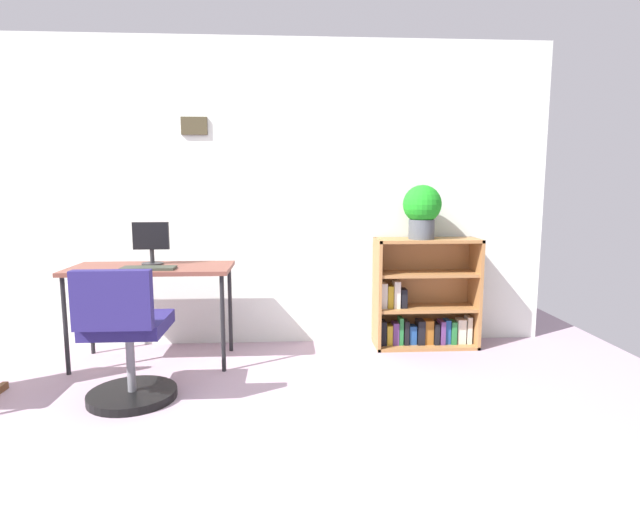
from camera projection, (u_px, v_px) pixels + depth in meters
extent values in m
plane|color=#A58C9D|center=(164.00, 498.00, 2.08)|extent=(6.24, 6.24, 0.00)
cube|color=silver|center=(223.00, 195.00, 4.04)|extent=(5.20, 0.10, 2.39)
cube|color=#3F3723|center=(194.00, 126.00, 3.89)|extent=(0.20, 0.02, 0.13)
cube|color=brown|center=(151.00, 268.00, 3.61)|extent=(1.13, 0.52, 0.03)
cylinder|color=black|center=(65.00, 326.00, 3.41)|extent=(0.03, 0.03, 0.67)
cylinder|color=black|center=(223.00, 324.00, 3.47)|extent=(0.03, 0.03, 0.67)
cylinder|color=black|center=(91.00, 310.00, 3.84)|extent=(0.03, 0.03, 0.67)
cylinder|color=black|center=(230.00, 308.00, 3.91)|extent=(0.03, 0.03, 0.67)
cylinder|color=#262628|center=(153.00, 264.00, 3.69)|extent=(0.15, 0.15, 0.01)
cylinder|color=#262628|center=(152.00, 256.00, 3.68)|extent=(0.03, 0.03, 0.10)
cube|color=black|center=(151.00, 236.00, 3.65)|extent=(0.26, 0.02, 0.20)
cube|color=#32382D|center=(149.00, 268.00, 3.47)|extent=(0.36, 0.14, 0.02)
cylinder|color=black|center=(133.00, 395.00, 3.05)|extent=(0.52, 0.52, 0.05)
cylinder|color=slate|center=(131.00, 361.00, 3.02)|extent=(0.05, 0.05, 0.37)
cube|color=navy|center=(129.00, 325.00, 2.99)|extent=(0.44, 0.44, 0.08)
cube|color=navy|center=(112.00, 300.00, 2.71)|extent=(0.42, 0.07, 0.33)
cube|color=#9F6C3C|center=(377.00, 294.00, 3.99)|extent=(0.02, 0.30, 0.86)
cube|color=#9F6C3C|center=(475.00, 292.00, 4.04)|extent=(0.02, 0.30, 0.86)
cube|color=#9F6C3C|center=(428.00, 240.00, 3.95)|extent=(0.81, 0.30, 0.02)
cube|color=#9F6C3C|center=(424.00, 344.00, 4.07)|extent=(0.81, 0.30, 0.02)
cube|color=#9F6C3C|center=(422.00, 290.00, 4.15)|extent=(0.81, 0.02, 0.86)
cube|color=#9F6C3C|center=(426.00, 308.00, 4.03)|extent=(0.76, 0.28, 0.02)
cube|color=#9F6C3C|center=(427.00, 274.00, 3.99)|extent=(0.76, 0.28, 0.02)
cube|color=black|center=(382.00, 332.00, 4.03)|extent=(0.05, 0.12, 0.19)
cube|color=#B79323|center=(389.00, 334.00, 4.03)|extent=(0.04, 0.09, 0.16)
cube|color=#593372|center=(395.00, 333.00, 4.03)|extent=(0.05, 0.10, 0.18)
cube|color=#237238|center=(400.00, 330.00, 4.03)|extent=(0.03, 0.10, 0.22)
cube|color=black|center=(406.00, 332.00, 4.04)|extent=(0.04, 0.11, 0.19)
cube|color=#1E478C|center=(412.00, 334.00, 4.05)|extent=(0.06, 0.09, 0.15)
cube|color=black|center=(420.00, 332.00, 4.05)|extent=(0.06, 0.12, 0.19)
cube|color=#99591E|center=(428.00, 332.00, 4.05)|extent=(0.07, 0.10, 0.19)
cube|color=black|center=(435.00, 333.00, 4.06)|extent=(0.04, 0.13, 0.17)
cube|color=#593372|center=(441.00, 332.00, 4.06)|extent=(0.04, 0.13, 0.19)
cube|color=#1E478C|center=(447.00, 331.00, 4.06)|extent=(0.04, 0.10, 0.19)
cube|color=#237238|center=(452.00, 332.00, 4.06)|extent=(0.04, 0.12, 0.18)
cube|color=beige|center=(460.00, 331.00, 4.07)|extent=(0.07, 0.10, 0.20)
cube|color=beige|center=(468.00, 329.00, 4.07)|extent=(0.04, 0.11, 0.22)
cube|color=beige|center=(383.00, 295.00, 3.98)|extent=(0.05, 0.12, 0.20)
cube|color=#B79323|center=(390.00, 296.00, 3.99)|extent=(0.04, 0.10, 0.17)
cube|color=beige|center=(396.00, 294.00, 3.99)|extent=(0.05, 0.12, 0.21)
cube|color=black|center=(403.00, 298.00, 4.00)|extent=(0.05, 0.11, 0.15)
cylinder|color=#474C51|center=(421.00, 229.00, 3.92)|extent=(0.20, 0.20, 0.15)
sphere|color=#1A8E1D|center=(422.00, 204.00, 3.89)|extent=(0.29, 0.29, 0.29)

